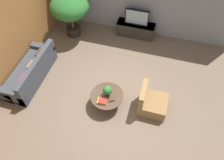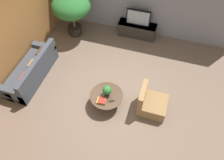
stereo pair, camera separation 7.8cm
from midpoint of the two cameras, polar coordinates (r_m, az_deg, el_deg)
name	(u,v)px [view 2 (the right image)]	position (r m, az deg, el deg)	size (l,w,h in m)	color
ground_plane	(111,93)	(6.88, 0.16, -3.46)	(24.00, 24.00, 0.00)	brown
side_wall_left	(7,32)	(7.22, -25.38, 11.33)	(0.12, 7.40, 3.00)	#B2753D
media_console	(137,30)	(8.64, 6.80, 12.94)	(1.45, 0.50, 0.53)	#2D2823
television	(138,18)	(8.31, 7.17, 15.89)	(0.88, 0.13, 0.61)	black
coffee_table	(107,98)	(6.41, -1.06, -4.70)	(0.96, 0.96, 0.44)	#756656
couch_by_wall	(32,71)	(7.52, -19.90, 2.26)	(0.84, 2.18, 0.84)	#3D424C
armchair_wicker	(151,104)	(6.45, 10.42, -6.06)	(0.80, 0.76, 0.86)	olive
potted_palm_tall	(71,7)	(8.26, -10.28, 18.15)	(1.39, 1.39, 1.64)	black
potted_plant_tabletop	(107,90)	(6.15, -0.91, -2.75)	(0.26, 0.26, 0.35)	black
book_stack	(102,101)	(6.17, -2.36, -5.41)	(0.27, 0.24, 0.07)	gold
remote_black	(112,101)	(6.18, 0.29, -5.51)	(0.04, 0.16, 0.02)	black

